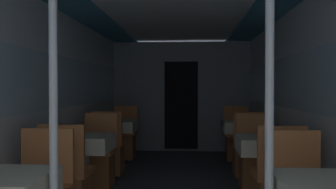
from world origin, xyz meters
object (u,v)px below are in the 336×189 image
dining_table_left_2 (117,128)px  chair_left_far_2 (124,142)px  chair_left_near_2 (109,154)px  dining_table_right_1 (265,148)px  support_pole_left_0 (54,118)px  chair_right_near_2 (247,155)px  chair_left_near_1 (68,188)px  dining_table_right_2 (242,129)px  chair_right_far_2 (237,143)px  chair_left_far_1 (98,163)px  dining_table_left_1 (85,146)px  chair_right_far_1 (255,165)px  support_pole_right_0 (269,119)px

dining_table_left_2 → chair_left_far_2: (0.00, 0.58, -0.30)m
chair_left_near_2 → dining_table_right_1: 2.30m
support_pole_left_0 → dining_table_right_1: support_pole_left_0 is taller
chair_right_near_2 → chair_left_near_1: bearing=-136.9°
dining_table_right_2 → chair_right_far_2: bearing=90.0°
support_pole_left_0 → chair_left_near_1: (-0.33, 1.23, -0.76)m
chair_left_near_1 → chair_left_far_1: (0.00, 1.16, 0.00)m
dining_table_left_1 → chair_left_far_1: (0.00, 0.58, -0.30)m
dining_table_left_1 → dining_table_right_1: bearing=0.0°
chair_right_near_2 → chair_right_far_1: bearing=-90.0°
dining_table_right_1 → chair_right_near_2: chair_right_near_2 is taller
support_pole_right_0 → dining_table_right_2: size_ratio=2.97×
support_pole_right_0 → chair_right_near_2: 3.14m
support_pole_left_0 → dining_table_right_1: size_ratio=2.97×
dining_table_left_1 → dining_table_left_2: size_ratio=1.00×
chair_left_near_1 → chair_left_far_1: bearing=90.0°
chair_left_near_1 → chair_right_far_1: 2.25m
dining_table_left_1 → chair_left_far_2: 2.40m
support_pole_left_0 → chair_right_far_2: support_pole_left_0 is taller
support_pole_left_0 → chair_right_far_1: (1.60, 2.38, -0.76)m
chair_left_near_1 → chair_right_near_2: size_ratio=1.00×
chair_right_far_1 → dining_table_right_2: bearing=-90.0°
dining_table_left_2 → chair_right_far_2: size_ratio=0.79×
chair_left_near_2 → chair_right_far_1: 2.03m
chair_left_far_1 → chair_left_near_2: bearing=-90.0°
dining_table_left_1 → chair_left_near_2: chair_left_near_2 is taller
dining_table_left_2 → chair_left_far_2: chair_left_far_2 is taller
chair_left_near_2 → chair_right_far_2: bearing=31.0°
support_pole_left_0 → chair_left_far_1: 2.52m
dining_table_right_1 → chair_right_far_1: (0.00, 0.58, -0.30)m
chair_left_far_1 → dining_table_left_2: bearing=-90.0°
support_pole_right_0 → chair_right_far_2: bearing=85.5°
dining_table_right_2 → dining_table_left_2: bearing=180.0°
chair_right_near_2 → chair_right_far_2: bearing=90.0°
chair_left_near_1 → chair_right_far_2: 3.53m
chair_left_far_1 → chair_left_near_1: bearing=90.0°
support_pole_left_0 → chair_right_far_2: 4.55m
chair_right_far_1 → support_pole_right_0: bearing=82.1°
chair_left_near_1 → chair_right_far_1: (1.93, 1.16, 0.00)m
dining_table_left_1 → dining_table_left_2: bearing=90.0°
dining_table_right_2 → chair_right_near_2: (0.00, -0.58, -0.30)m
chair_left_near_2 → dining_table_right_2: 2.04m
support_pole_right_0 → dining_table_left_2: bearing=113.9°
dining_table_right_1 → dining_table_right_2: bearing=90.0°
chair_left_far_2 → dining_table_right_1: 3.08m
dining_table_right_2 → chair_right_far_2: (0.00, 0.58, -0.30)m
chair_right_far_2 → dining_table_right_2: bearing=90.0°
dining_table_left_2 → chair_left_far_2: size_ratio=0.79×
support_pole_left_0 → dining_table_right_2: size_ratio=2.97×
support_pole_left_0 → dining_table_left_2: bearing=95.2°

